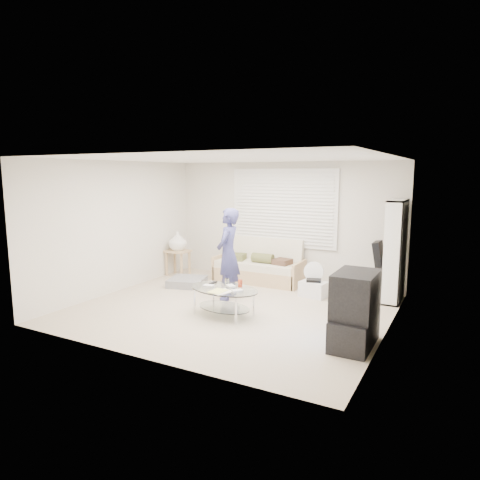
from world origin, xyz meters
The scene contains 13 objects.
ground centered at (0.00, 0.00, 0.00)m, with size 5.00×5.00×0.00m, color tan.
room_shell centered at (0.00, 0.48, 1.63)m, with size 5.02×4.52×2.51m.
window_blinds centered at (0.00, 2.20, 1.55)m, with size 2.32×0.08×1.62m.
futon_sofa centered at (-0.39, 1.87, 0.30)m, with size 1.87×0.75×0.91m.
grey_floor_pillow centered at (-1.54, 0.88, 0.08)m, with size 0.69×0.69×0.16m, color slate.
side_table centered at (-2.22, 1.50, 0.74)m, with size 0.50×0.41×1.00m.
bookshelf centered at (2.32, 1.76, 0.91)m, with size 0.29×0.76×1.81m.
guitar_case centered at (2.12, 1.65, 0.47)m, with size 0.39×0.39×1.06m.
floor_fan centered at (0.94, 1.53, 0.36)m, with size 0.38×0.25×0.62m.
storage_bin centered at (0.99, 1.33, 0.15)m, with size 0.52×0.40×0.33m.
tv_unit centered at (2.20, -0.61, 0.48)m, with size 0.51×0.92×1.00m.
coffee_table centered at (0.06, -0.36, 0.36)m, with size 1.30×0.92×0.57m.
standing_person centered at (-0.35, 0.49, 0.83)m, with size 0.60×0.40×1.65m, color navy.
Camera 1 is at (3.42, -6.08, 2.26)m, focal length 32.00 mm.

